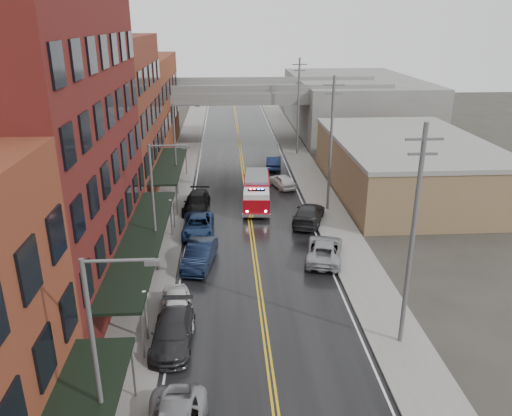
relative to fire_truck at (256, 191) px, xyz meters
name	(u,v)px	position (x,y,z in m)	size (l,w,h in m)	color
road	(252,234)	(-0.80, -6.50, -1.46)	(11.00, 160.00, 0.02)	black
sidewalk_left	(161,236)	(-8.10, -6.50, -1.39)	(3.00, 160.00, 0.15)	slate
sidewalk_right	(340,231)	(6.50, -6.50, -1.39)	(3.00, 160.00, 0.15)	slate
curb_left	(182,235)	(-6.45, -6.50, -1.39)	(0.30, 160.00, 0.15)	gray
curb_right	(320,232)	(4.85, -6.50, -1.39)	(0.30, 160.00, 0.15)	gray
brick_building_b	(37,150)	(-14.10, -13.50, 7.53)	(9.00, 20.00, 18.00)	#521815
brick_building_c	(104,120)	(-14.10, 4.00, 6.03)	(9.00, 15.00, 15.00)	brown
brick_building_far	(136,105)	(-14.10, 21.50, 4.53)	(9.00, 20.00, 12.00)	brown
tan_building	(406,167)	(15.20, 3.50, 1.03)	(14.00, 22.00, 5.00)	#8F714D
right_far_block	(353,104)	(17.20, 33.50, 2.53)	(18.00, 30.00, 8.00)	slate
awning_1	(143,238)	(-8.30, -13.50, 1.52)	(2.60, 18.00, 3.09)	black
awning_2	(170,165)	(-8.29, 4.00, 1.52)	(2.60, 13.00, 3.09)	black
globe_lamp_1	(145,304)	(-7.20, -20.50, 0.85)	(0.44, 0.44, 3.12)	#59595B
globe_lamp_2	(171,209)	(-7.20, -6.50, 0.85)	(0.44, 0.44, 3.12)	#59595B
street_lamp_0	(102,355)	(-7.35, -28.50, 3.72)	(2.64, 0.22, 9.00)	#59595B
street_lamp_1	(157,201)	(-7.35, -12.50, 3.72)	(2.64, 0.22, 9.00)	#59595B
street_lamp_2	(177,144)	(-7.35, 3.50, 3.72)	(2.64, 0.22, 9.00)	#59595B
utility_pole_0	(413,236)	(6.40, -21.50, 4.84)	(1.80, 0.24, 12.00)	#59595B
utility_pole_1	(331,143)	(6.40, -1.50, 4.84)	(1.80, 0.24, 12.00)	#59595B
utility_pole_2	(298,105)	(6.40, 18.50, 4.84)	(1.80, 0.24, 12.00)	#59595B
overpass	(239,100)	(-0.80, 25.50, 4.52)	(40.00, 10.00, 7.50)	slate
fire_truck	(256,191)	(0.00, 0.00, 0.00)	(3.38, 7.56, 2.71)	#A30711
parked_car_left_3	(173,332)	(-5.80, -20.80, -0.71)	(2.11, 5.20, 1.51)	#28282B
parked_car_left_4	(177,307)	(-5.80, -18.35, -0.72)	(1.75, 4.36, 1.49)	white
parked_car_left_5	(200,255)	(-4.76, -11.72, -0.64)	(1.76, 5.03, 1.66)	black
parked_car_left_6	(198,226)	(-5.12, -6.26, -0.72)	(2.48, 5.38, 1.49)	navy
parked_car_left_7	(197,202)	(-5.52, -0.81, -0.70)	(2.15, 5.30, 1.54)	black
parked_car_right_0	(324,250)	(4.20, -11.32, -0.71)	(2.50, 5.42, 1.51)	#979A9E
parked_car_right_1	(309,214)	(4.20, -4.37, -0.66)	(2.26, 5.55, 1.61)	black
parked_car_right_2	(282,181)	(3.02, 5.30, -0.77)	(1.65, 4.10, 1.40)	white
parked_car_right_3	(274,162)	(2.80, 12.28, -0.71)	(1.59, 4.57, 1.50)	#0E1734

